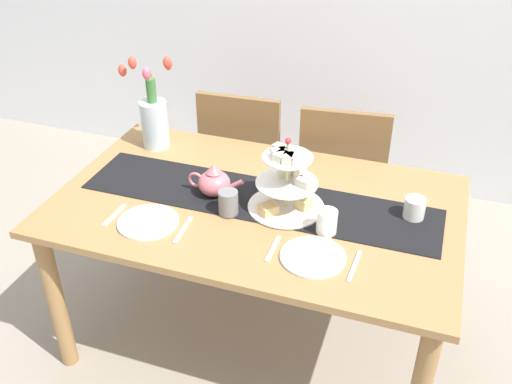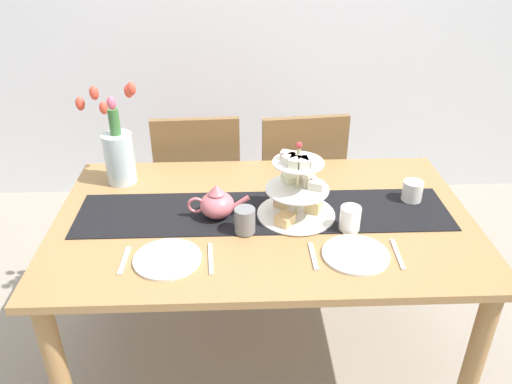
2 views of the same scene
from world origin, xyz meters
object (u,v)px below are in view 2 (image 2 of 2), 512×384
Objects in this scene: dining_table at (264,237)px; teapot at (217,204)px; cream_jug at (412,191)px; fork_right at (313,256)px; tulip_vase at (118,150)px; mug_white_text at (350,219)px; chair_left at (199,183)px; tiered_cake_stand at (297,191)px; mug_grey at (245,220)px; knife_right at (398,254)px; dinner_plate_left at (167,259)px; fork_left at (124,260)px; chair_right at (298,181)px; dinner_plate_right at (356,255)px; knife_left at (211,258)px.

teapot is (-0.18, 0.00, 0.16)m from dining_table.
cream_jug is 0.57× the size of fork_right.
mug_white_text is (0.91, -0.41, -0.10)m from tulip_vase.
tulip_vase is (-0.29, -0.41, 0.38)m from chair_left.
tulip_vase is 0.95m from fork_right.
tiered_cake_stand is 0.23m from mug_grey.
cream_jug is at bearing 66.51° from knife_right.
fork_left is at bearing 180.00° from dinner_plate_left.
tulip_vase is 1.22m from cream_jug.
cream_jug is at bearing -58.19° from chair_right.
fork_right is (0.46, -0.98, 0.24)m from chair_left.
dinner_plate_right is at bearing -32.51° from tulip_vase.
mug_grey is at bearing -151.01° from tiered_cake_stand.
cream_jug is at bearing 11.09° from tiered_cake_stand.
knife_left is 0.74× the size of dinner_plate_right.
knife_left is at bearing -54.81° from tulip_vase.
chair_right is 5.35× the size of knife_left.
chair_left reaches higher than fork_right.
knife_left is at bearing -83.69° from chair_left.
tiered_cake_stand reaches higher than dinner_plate_right.
knife_left is 1.00× the size of knife_right.
mug_grey is at bearing -124.76° from dining_table.
dinner_plate_left reaches higher than knife_right.
tiered_cake_stand is 0.43m from knife_right.
dining_table is 1.76× the size of chair_right.
knife_right is at bearing 0.00° from fork_right.
dining_table is at bearing 38.08° from dinner_plate_left.
tiered_cake_stand is 0.31m from teapot.
chair_left is 1.25m from knife_right.
fork_left is at bearing -78.83° from tulip_vase.
cream_jug is (0.38, -0.62, 0.28)m from chair_right.
dinner_plate_left is at bearing 180.00° from dinner_plate_right.
dinner_plate_right is (0.18, -0.27, -0.10)m from tiered_cake_stand.
dining_table is 0.44m from dinner_plate_left.
knife_right is (0.64, 0.00, 0.00)m from knife_left.
dining_table is 0.78m from chair_left.
fork_left is at bearing -168.59° from mug_white_text.
fork_left is 0.88× the size of knife_right.
dinner_plate_left is at bearing 0.00° from fork_left.
teapot is 1.59× the size of fork_left.
mug_grey is at bearing 163.12° from knife_right.
cream_jug is 0.35m from mug_white_text.
teapot is 0.55m from dinner_plate_right.
fork_right is at bearing -83.29° from tiered_cake_stand.
mug_white_text is (0.15, 0.16, 0.04)m from fork_right.
cream_jug is 1.14m from fork_left.
mug_grey is at bearing 157.17° from dinner_plate_right.
dinner_plate_right is at bearing -129.91° from cream_jug.
knife_left is at bearing 180.00° from fork_right.
tiered_cake_stand is 1.79× the size of knife_left.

